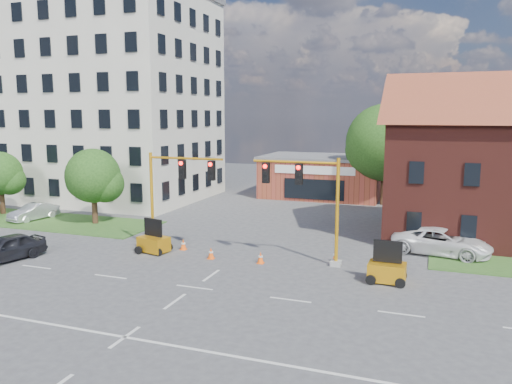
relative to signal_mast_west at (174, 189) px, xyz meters
The scene contains 19 objects.
ground 8.38m from the signal_mast_west, 54.01° to the right, with size 120.00×120.00×0.00m, color #414143.
grass_verge_nw 16.61m from the signal_mast_west, 165.65° to the left, with size 22.00×6.00×0.08m, color #2B531F.
lane_markings 10.73m from the signal_mast_west, 64.17° to the right, with size 60.00×36.00×0.01m, color silver, non-canonical shape.
office_block 23.21m from the signal_mast_west, 134.52° to the left, with size 18.40×15.40×20.60m.
brick_shop 24.44m from the signal_mast_west, 79.71° to the left, with size 12.40×8.40×4.30m.
tree_large 23.95m from the signal_mast_west, 61.96° to the left, with size 7.67×7.30×9.59m.
tree_nw_front 10.48m from the signal_mast_west, 154.10° to the left, with size 4.45×4.24×5.97m.
tree_nw_rear 20.12m from the signal_mast_west, 165.37° to the left, with size 3.88×3.69×5.44m.
signal_mast_west is the anchor object (origin of this frame).
signal_mast_east 8.71m from the signal_mast_west, ahead, with size 5.30×0.60×6.20m.
trailer_west 3.58m from the signal_mast_west, 131.01° to the right, with size 2.04×1.59×2.07m.
trailer_east 13.89m from the signal_mast_west, ahead, with size 1.89×1.29×2.12m.
cone_a 3.62m from the signal_mast_west, 13.31° to the left, with size 0.40×0.40×0.70m.
cone_b 4.82m from the signal_mast_west, 20.68° to the right, with size 0.40×0.40×0.70m.
cone_c 7.17m from the signal_mast_west, ahead, with size 0.40×0.40×0.70m.
cone_d 10.82m from the signal_mast_west, ahead, with size 0.40×0.40×0.70m.
pickup_white 16.98m from the signal_mast_west, 15.78° to the left, with size 2.70×5.86×1.63m, color white.
sedan_dark 10.45m from the signal_mast_west, 145.78° to the right, with size 1.84×4.57×1.56m, color black.
sedan_silver_front 16.19m from the signal_mast_west, 165.23° to the left, with size 1.44×4.14×1.36m, color #B1B5B9.
Camera 1 is at (11.01, -21.52, 8.60)m, focal length 35.00 mm.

